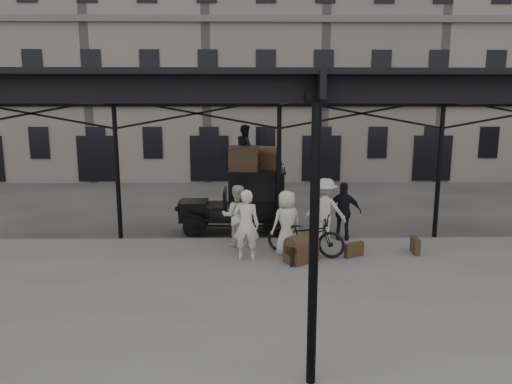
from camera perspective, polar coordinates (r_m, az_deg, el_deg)
ground at (r=12.75m, az=3.36°, el=-8.83°), size 120.00×120.00×0.00m
platform at (r=10.86m, az=4.14°, el=-11.92°), size 28.00×8.00×0.15m
canopy at (r=10.34m, az=4.33°, el=12.61°), size 22.50×9.00×4.74m
building_frontage at (r=30.16m, az=0.96°, el=15.69°), size 64.00×8.00×14.00m
taxi at (r=15.42m, az=-1.18°, el=-0.81°), size 3.65×1.55×2.18m
porter_left at (r=12.29m, az=-1.23°, el=-4.11°), size 0.75×0.53×1.93m
porter_midleft at (r=13.53m, az=-2.42°, el=-2.98°), size 0.91×0.72×1.84m
porter_centre at (r=12.83m, az=3.86°, el=-3.80°), size 1.05×0.90×1.81m
porter_official at (r=14.37m, az=10.91°, el=-2.40°), size 1.15×0.71×1.82m
porter_right at (r=14.17m, az=8.66°, el=-2.22°), size 1.44×1.13×1.96m
bicycle at (r=12.82m, az=6.21°, el=-5.36°), size 2.33×1.52×1.16m
porter_roof at (r=15.08m, az=-1.32°, el=5.58°), size 0.72×0.84×1.51m
steamer_trunk_roof_near at (r=14.97m, az=-1.51°, el=3.99°), size 1.02×0.70×0.70m
steamer_trunk_roof_far at (r=15.43m, az=1.30°, el=4.08°), size 1.02×0.86×0.64m
steamer_trunk_platform at (r=12.33m, az=5.68°, el=-7.27°), size 0.99×0.95×0.63m
wicker_hamper at (r=13.27m, az=4.33°, el=-6.25°), size 0.62×0.47×0.50m
suitcase_upright at (r=13.76m, az=19.28°, el=-6.32°), size 0.21×0.61×0.45m
suitcase_flat at (r=12.99m, az=12.16°, el=-7.06°), size 0.60×0.43×0.40m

